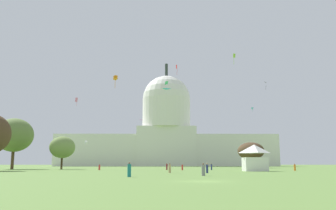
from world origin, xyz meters
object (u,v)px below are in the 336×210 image
object	(u,v)px
person_maroon_back_center	(167,167)
kite_pink_mid	(76,100)
tree_west_far	(62,147)
kite_black_mid	(266,83)
kite_red_mid	(177,68)
kite_green_mid	(166,83)
person_red_front_center	(182,167)
person_teal_back_right	(129,170)
kite_lime_mid	(234,57)
person_grey_front_left	(203,170)
capitol_building	(166,134)
event_tent	(255,158)
kite_orange_mid	(115,78)
kite_turquoise_mid	(252,108)
tree_east_near	(251,151)
tree_west_mid	(14,135)
person_navy_mid_center	(211,167)
person_navy_edge_east	(207,168)
kite_magenta_low	(140,121)
person_tan_mid_left	(170,168)
person_red_aisle_center	(99,167)
kite_cyan_mid	(166,92)
person_orange_deep_crowd	(295,168)
kite_white_low	(86,142)

from	to	relation	value
person_maroon_back_center	kite_pink_mid	bearing A→B (deg)	-117.10
tree_west_far	kite_black_mid	xyz separation A→B (m)	(65.35, 21.91, 23.71)
kite_red_mid	kite_green_mid	world-z (taller)	kite_red_mid
person_red_front_center	kite_green_mid	xyz separation A→B (m)	(-3.87, 3.27, 21.92)
person_teal_back_right	kite_lime_mid	distance (m)	52.25
person_grey_front_left	kite_red_mid	world-z (taller)	kite_red_mid
capitol_building	event_tent	xyz separation A→B (m)	(17.91, -134.21, -16.43)
person_red_front_center	kite_orange_mid	distance (m)	29.69
kite_turquoise_mid	kite_orange_mid	bearing A→B (deg)	-49.91
tree_east_near	tree_west_mid	xyz separation A→B (m)	(-75.49, -28.83, 3.56)
person_red_front_center	kite_lime_mid	size ratio (longest dim) A/B	0.52
person_navy_mid_center	capitol_building	bearing A→B (deg)	-110.94
person_navy_edge_east	kite_black_mid	distance (m)	73.72
kite_magenta_low	kite_red_mid	bearing A→B (deg)	87.47
person_tan_mid_left	kite_red_mid	world-z (taller)	kite_red_mid
person_navy_mid_center	kite_magenta_low	size ratio (longest dim) A/B	1.26
person_red_aisle_center	kite_orange_mid	world-z (taller)	kite_orange_mid
capitol_building	tree_west_mid	world-z (taller)	capitol_building
person_tan_mid_left	person_navy_edge_east	distance (m)	6.56
person_teal_back_right	kite_black_mid	distance (m)	93.16
person_grey_front_left	kite_lime_mid	bearing A→B (deg)	69.16
person_navy_edge_east	kite_black_mid	xyz separation A→B (m)	(29.23, 61.12, 29.05)
person_teal_back_right	kite_black_mid	world-z (taller)	kite_black_mid
person_tan_mid_left	kite_orange_mid	world-z (taller)	kite_orange_mid
kite_orange_mid	person_navy_mid_center	bearing A→B (deg)	176.74
kite_turquoise_mid	kite_black_mid	world-z (taller)	kite_black_mid
tree_west_far	person_navy_edge_east	xyz separation A→B (m)	(36.12, -39.21, -5.33)
person_red_front_center	kite_pink_mid	bearing A→B (deg)	5.33
tree_west_far	person_navy_mid_center	bearing A→B (deg)	-16.35
kite_orange_mid	kite_lime_mid	bearing A→B (deg)	162.53
person_navy_edge_east	person_tan_mid_left	bearing A→B (deg)	137.75
kite_green_mid	person_maroon_back_center	bearing A→B (deg)	-29.62
person_tan_mid_left	kite_cyan_mid	distance (m)	27.06
capitol_building	person_navy_mid_center	world-z (taller)	capitol_building
person_grey_front_left	tree_west_far	bearing A→B (deg)	120.79
person_orange_deep_crowd	kite_turquoise_mid	world-z (taller)	kite_turquoise_mid
kite_white_low	kite_turquoise_mid	bearing A→B (deg)	-32.89
person_teal_back_right	kite_pink_mid	size ratio (longest dim) A/B	0.70
capitol_building	tree_east_near	xyz separation A→B (m)	(30.71, -79.35, -13.09)
capitol_building	kite_black_mid	world-z (taller)	capitol_building
kite_orange_mid	kite_green_mid	xyz separation A→B (m)	(10.30, 22.41, 4.20)
tree_east_near	kite_orange_mid	size ratio (longest dim) A/B	5.24
person_navy_mid_center	kite_pink_mid	bearing A→B (deg)	-46.43
person_maroon_back_center	kite_red_mid	bearing A→B (deg)	167.07
tree_west_far	kite_turquoise_mid	world-z (taller)	kite_turquoise_mid
person_tan_mid_left	person_orange_deep_crowd	distance (m)	33.82
tree_east_near	kite_pink_mid	bearing A→B (deg)	-154.18
person_red_aisle_center	kite_lime_mid	distance (m)	43.27
kite_lime_mid	kite_pink_mid	distance (m)	47.98
tree_west_far	person_maroon_back_center	size ratio (longest dim) A/B	5.76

